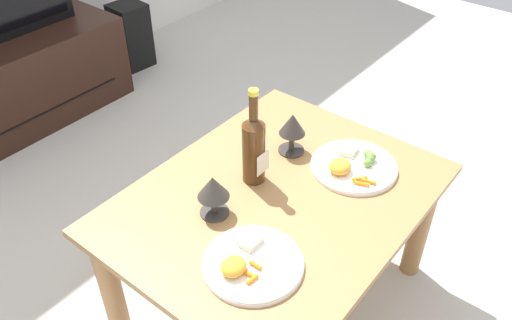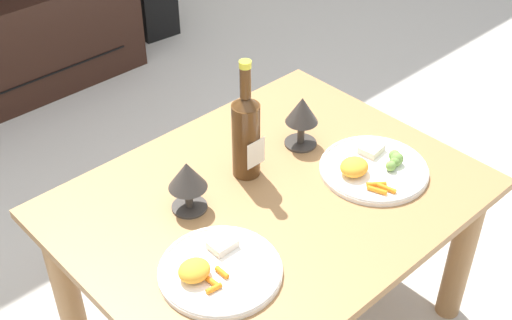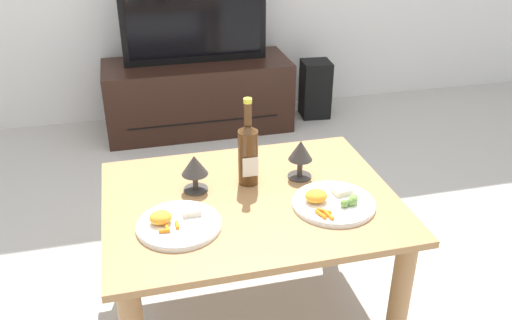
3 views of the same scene
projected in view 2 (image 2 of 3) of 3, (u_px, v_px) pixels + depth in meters
dining_table at (269, 223)px, 1.73m from camera, size 1.00×0.78×0.50m
wine_bottle at (246, 132)px, 1.67m from camera, size 0.07×0.07×0.33m
goblet_left at (187, 178)px, 1.58m from camera, size 0.09×0.09×0.14m
goblet_right at (302, 113)px, 1.78m from camera, size 0.09×0.09×0.15m
dinner_plate_left at (218, 269)px, 1.46m from camera, size 0.27×0.27×0.05m
dinner_plate_right at (373, 168)px, 1.74m from camera, size 0.28×0.28×0.05m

